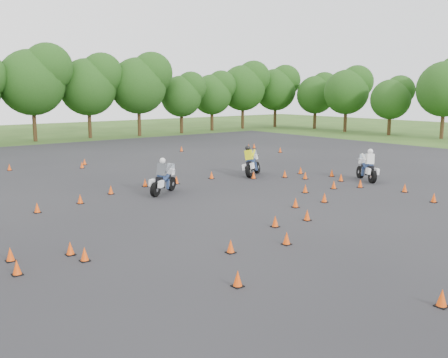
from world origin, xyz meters
TOP-DOWN VIEW (x-y plane):
  - ground at (0.00, 0.00)m, footprint 140.00×140.00m
  - asphalt_pad at (0.00, 6.00)m, footprint 62.00×62.00m
  - treeline at (3.54, 35.27)m, footprint 86.52×32.60m
  - traffic_cones at (-0.08, 5.57)m, footprint 36.81×33.40m
  - rider_grey at (-1.14, 7.81)m, footprint 2.59×1.95m
  - rider_yellow at (6.53, 9.07)m, footprint 2.60×2.02m
  - rider_white at (10.68, 3.44)m, footprint 1.98×2.60m

SIDE VIEW (x-z plane):
  - ground at x=0.00m, z-range 0.00..0.00m
  - asphalt_pad at x=0.00m, z-range 0.01..0.01m
  - traffic_cones at x=-0.08m, z-range 0.01..0.46m
  - rider_grey at x=-1.14m, z-range 0.00..1.97m
  - rider_white at x=10.68m, z-range 0.00..1.98m
  - rider_yellow at x=6.53m, z-range 0.00..1.98m
  - treeline at x=3.54m, z-range -0.84..10.13m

